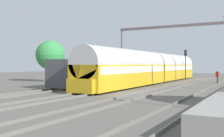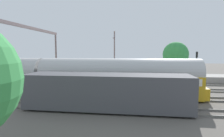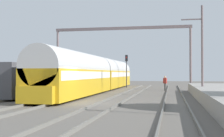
{
  "view_description": "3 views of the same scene",
  "coord_description": "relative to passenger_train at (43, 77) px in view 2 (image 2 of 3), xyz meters",
  "views": [
    {
      "loc": [
        10.04,
        -19.98,
        2.35
      ],
      "look_at": [
        -2.13,
        2.38,
        2.0
      ],
      "focal_mm": 43.67,
      "sensor_mm": 36.0,
      "label": 1
    },
    {
      "loc": [
        -20.4,
        3.69,
        4.57
      ],
      "look_at": [
        -0.74,
        6.36,
        2.82
      ],
      "focal_mm": 29.01,
      "sensor_mm": 36.0,
      "label": 2
    },
    {
      "loc": [
        6.15,
        -20.15,
        2.05
      ],
      "look_at": [
        -1.07,
        16.46,
        2.64
      ],
      "focal_mm": 48.5,
      "sensor_mm": 36.0,
      "label": 3
    }
  ],
  "objects": [
    {
      "name": "track_west",
      "position": [
        0.0,
        -13.69,
        -1.89
      ],
      "size": [
        1.51,
        60.0,
        0.16
      ],
      "color": "#64625C",
      "rests_on": "ground"
    },
    {
      "name": "platform",
      "position": [
        12.35,
        -11.69,
        -1.52
      ],
      "size": [
        4.4,
        28.0,
        0.9
      ],
      "color": "gray",
      "rests_on": "ground"
    },
    {
      "name": "railway_signal_near",
      "position": [
        11.04,
        -19.17,
        1.07
      ],
      "size": [
        0.36,
        0.3,
        4.71
      ],
      "color": "#2D2D33",
      "rests_on": "ground"
    },
    {
      "name": "tree_east_background",
      "position": [
        16.18,
        -17.06,
        2.25
      ],
      "size": [
        4.59,
        4.59,
        6.53
      ],
      "color": "#4C3826",
      "rests_on": "ground"
    },
    {
      "name": "ground",
      "position": [
        2.13,
        -13.69,
        -1.97
      ],
      "size": [
        120.0,
        120.0,
        0.0
      ],
      "primitive_type": "plane",
      "color": "#5F5A53"
    },
    {
      "name": "track_far_west",
      "position": [
        -4.27,
        -13.69,
        -1.89
      ],
      "size": [
        1.52,
        60.0,
        0.16
      ],
      "color": "#64625C",
      "rests_on": "ground"
    },
    {
      "name": "track_far_east",
      "position": [
        8.53,
        -13.69,
        -1.89
      ],
      "size": [
        1.52,
        60.0,
        0.16
      ],
      "color": "#64625C",
      "rests_on": "ground"
    },
    {
      "name": "catenary_gantry",
      "position": [
        2.13,
        3.38,
        3.97
      ],
      "size": [
        17.2,
        0.28,
        7.86
      ],
      "color": "#6A5A5D",
      "rests_on": "ground"
    },
    {
      "name": "track_east",
      "position": [
        4.27,
        -13.69,
        -1.89
      ],
      "size": [
        1.51,
        60.0,
        0.16
      ],
      "color": "#64625C",
      "rests_on": "ground"
    },
    {
      "name": "freight_car",
      "position": [
        -4.27,
        -7.66,
        -0.5
      ],
      "size": [
        2.8,
        13.0,
        2.7
      ],
      "color": "#47474C",
      "rests_on": "ground"
    },
    {
      "name": "passenger_train",
      "position": [
        0.0,
        0.0,
        0.0
      ],
      "size": [
        2.93,
        32.85,
        3.82
      ],
      "color": "gold",
      "rests_on": "ground"
    },
    {
      "name": "catenary_pole_east_mid",
      "position": [
        10.88,
        -6.43,
        2.18
      ],
      "size": [
        1.9,
        0.2,
        8.0
      ],
      "color": "#6A5A5D",
      "rests_on": "ground"
    },
    {
      "name": "person_crossing",
      "position": [
        7.53,
        2.5,
        -0.94
      ],
      "size": [
        0.47,
        0.4,
        1.73
      ],
      "rotation": [
        0.0,
        0.0,
        2.67
      ],
      "color": "#333333",
      "rests_on": "ground"
    }
  ]
}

